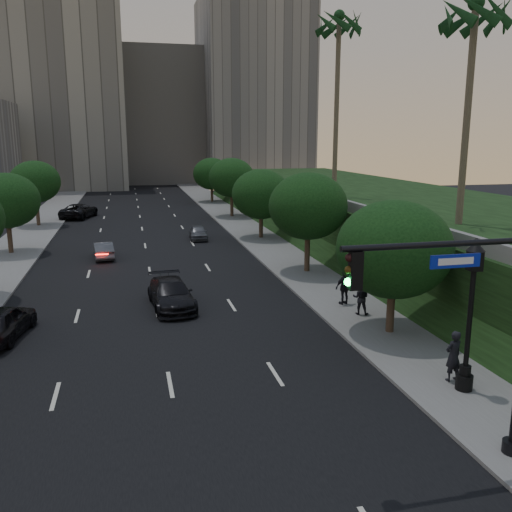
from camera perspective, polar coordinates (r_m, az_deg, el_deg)
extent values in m
plane|color=black|center=(16.34, -7.58, -20.74)|extent=(160.00, 160.00, 0.00)
cube|color=black|center=(44.58, -11.51, 0.56)|extent=(16.00, 140.00, 0.02)
cube|color=slate|center=(45.99, 1.35, 1.25)|extent=(4.50, 140.00, 0.15)
cube|color=slate|center=(45.47, -24.52, 0.00)|extent=(4.50, 140.00, 0.15)
cube|color=black|center=(48.16, 15.67, 3.62)|extent=(18.00, 90.00, 4.00)
cube|color=slate|center=(44.40, 6.12, 6.37)|extent=(0.35, 90.00, 0.70)
cube|color=gray|center=(106.69, -20.92, 15.34)|extent=(26.00, 20.00, 32.00)
cube|color=#A9A59B|center=(115.97, -10.02, 14.15)|extent=(22.00, 18.00, 26.00)
cube|color=gray|center=(112.89, -0.35, 16.92)|extent=(20.00, 22.00, 36.00)
cylinder|color=#38281C|center=(25.62, 14.01, -4.99)|extent=(0.36, 0.36, 2.86)
ellipsoid|color=black|center=(24.98, 14.31, 0.71)|extent=(5.20, 5.20, 4.42)
cylinder|color=#38281C|center=(36.30, 5.42, 0.68)|extent=(0.36, 0.36, 3.21)
ellipsoid|color=black|center=(35.83, 5.51, 5.26)|extent=(5.20, 5.20, 4.42)
cylinder|color=#38281C|center=(48.63, 0.53, 3.48)|extent=(0.36, 0.36, 2.86)
ellipsoid|color=black|center=(48.30, 0.53, 6.53)|extent=(5.20, 5.20, 4.42)
cylinder|color=#38281C|center=(62.17, -2.56, 5.56)|extent=(0.36, 0.36, 3.21)
ellipsoid|color=black|center=(61.90, -2.59, 8.24)|extent=(5.20, 5.20, 4.42)
cylinder|color=#38281C|center=(76.89, -4.66, 6.69)|extent=(0.36, 0.36, 2.86)
ellipsoid|color=black|center=(76.69, -4.69, 8.62)|extent=(5.20, 5.20, 4.42)
cylinder|color=#38281C|center=(46.19, -24.50, 1.98)|extent=(0.36, 0.36, 2.99)
ellipsoid|color=black|center=(45.84, -24.81, 5.32)|extent=(5.00, 5.00, 4.25)
cylinder|color=#38281C|center=(59.82, -22.01, 4.43)|extent=(0.36, 0.36, 3.26)
ellipsoid|color=black|center=(59.54, -22.24, 7.25)|extent=(5.00, 5.00, 4.25)
cylinder|color=#4C4233|center=(33.39, 21.32, 13.40)|extent=(0.40, 0.40, 12.00)
cylinder|color=#4C4233|center=(46.98, 8.47, 15.05)|extent=(0.40, 0.40, 14.50)
cylinder|color=black|center=(17.85, 25.34, -17.89)|extent=(0.56, 0.56, 0.50)
cylinder|color=black|center=(14.24, 19.04, 1.18)|extent=(5.40, 0.16, 0.16)
cube|color=black|center=(13.29, 10.44, -1.53)|extent=(0.32, 0.22, 0.95)
sphere|color=black|center=(13.14, 9.77, -0.18)|extent=(0.20, 0.20, 0.20)
sphere|color=#3F2B0A|center=(13.21, 9.72, -1.45)|extent=(0.20, 0.20, 0.20)
sphere|color=#19F24C|center=(13.29, 9.68, -2.71)|extent=(0.20, 0.20, 0.20)
cube|color=#0D20AA|center=(14.55, 20.25, -0.50)|extent=(1.40, 0.05, 0.35)
cylinder|color=black|center=(21.07, 21.04, -12.46)|extent=(0.60, 0.60, 0.70)
cylinder|color=black|center=(20.87, 21.15, -11.21)|extent=(0.40, 0.40, 0.40)
cylinder|color=black|center=(20.20, 21.57, -6.11)|extent=(0.18, 0.18, 3.60)
cube|color=black|center=(19.68, 22.04, -0.43)|extent=(0.42, 0.42, 0.70)
cone|color=black|center=(19.59, 22.16, 0.99)|extent=(0.64, 0.64, 0.35)
sphere|color=black|center=(19.55, 22.21, 1.57)|extent=(0.14, 0.14, 0.14)
imported|color=black|center=(27.06, -25.22, -6.32)|extent=(2.68, 4.91, 1.58)
imported|color=#4E5054|center=(42.35, -15.79, 0.60)|extent=(1.78, 4.00, 1.28)
imported|color=black|center=(64.81, -18.12, 4.54)|extent=(4.35, 6.48, 1.65)
imported|color=black|center=(29.29, -8.91, -3.98)|extent=(2.52, 5.33, 1.50)
imported|color=#54565B|center=(48.74, -6.12, 2.49)|extent=(1.70, 3.84, 1.29)
imported|color=black|center=(21.35, 20.05, -9.85)|extent=(0.77, 0.59, 1.91)
imported|color=black|center=(27.89, 10.98, -4.33)|extent=(1.05, 0.98, 1.72)
imported|color=black|center=(29.35, 9.32, -3.23)|extent=(1.20, 0.72, 1.92)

